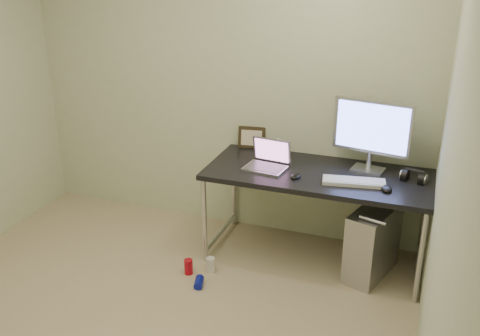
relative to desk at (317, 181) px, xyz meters
name	(u,v)px	position (x,y,z in m)	size (l,w,h in m)	color
wall_back	(223,87)	(-0.91, 0.37, 0.57)	(3.50, 0.02, 2.50)	beige
wall_right	(445,206)	(0.84, -1.38, 0.57)	(0.02, 3.50, 2.50)	beige
desk	(317,181)	(0.00, 0.00, 0.00)	(1.69, 0.74, 0.75)	black
tower_computer	(373,242)	(0.46, -0.07, -0.40)	(0.38, 0.57, 0.58)	#B2B2B7
cable_a	(374,204)	(0.41, 0.32, -0.28)	(0.01, 0.01, 0.70)	black
cable_b	(385,209)	(0.50, 0.30, -0.30)	(0.01, 0.01, 0.72)	black
can_red	(189,267)	(-0.85, -0.55, -0.62)	(0.07, 0.07, 0.12)	#B30B1B
can_white	(211,265)	(-0.70, -0.47, -0.62)	(0.07, 0.07, 0.12)	silver
can_blue	(199,282)	(-0.71, -0.67, -0.64)	(0.06, 0.06, 0.12)	#0E19A1
laptop	(268,161)	(-0.39, -0.03, 0.12)	(0.34, 0.29, 0.21)	silver
monitor	(372,130)	(0.35, 0.17, 0.40)	(0.58, 0.21, 0.55)	silver
keyboard	(354,182)	(0.29, -0.12, 0.09)	(0.44, 0.14, 0.03)	silver
mouse_right	(387,188)	(0.52, -0.16, 0.09)	(0.07, 0.12, 0.04)	black
mouse_left	(296,175)	(-0.13, -0.16, 0.09)	(0.07, 0.11, 0.04)	black
headphones	(414,177)	(0.69, 0.07, 0.11)	(0.19, 0.11, 0.12)	black
picture_frame	(252,137)	(-0.64, 0.34, 0.17)	(0.23, 0.03, 0.18)	black
webcam	(278,142)	(-0.40, 0.30, 0.17)	(0.04, 0.03, 0.12)	silver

